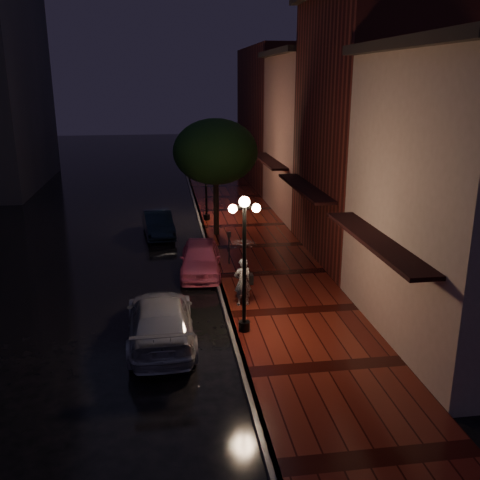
{
  "coord_description": "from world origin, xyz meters",
  "views": [
    {
      "loc": [
        -1.97,
        -20.12,
        7.74
      ],
      "look_at": [
        1.04,
        0.69,
        1.4
      ],
      "focal_mm": 40.0,
      "sensor_mm": 36.0,
      "label": 1
    }
  ],
  "objects_px": {
    "parking_meter": "(229,244)",
    "streetlamp_near": "(244,257)",
    "street_tree": "(216,154)",
    "pink_car": "(200,258)",
    "silver_car": "(161,320)",
    "navy_car": "(158,224)",
    "streetlamp_far": "(206,177)",
    "woman_with_umbrella": "(243,262)"
  },
  "relations": [
    {
      "from": "streetlamp_near",
      "to": "navy_car",
      "type": "distance_m",
      "value": 12.1
    },
    {
      "from": "streetlamp_near",
      "to": "silver_car",
      "type": "height_order",
      "value": "streetlamp_near"
    },
    {
      "from": "streetlamp_near",
      "to": "street_tree",
      "type": "xyz_separation_m",
      "value": [
        0.26,
        10.99,
        1.64
      ]
    },
    {
      "from": "streetlamp_near",
      "to": "street_tree",
      "type": "distance_m",
      "value": 11.12
    },
    {
      "from": "street_tree",
      "to": "silver_car",
      "type": "xyz_separation_m",
      "value": [
        -2.84,
        -11.08,
        -3.53
      ]
    },
    {
      "from": "navy_car",
      "to": "woman_with_umbrella",
      "type": "xyz_separation_m",
      "value": [
        2.94,
        -9.63,
        1.08
      ]
    },
    {
      "from": "streetlamp_near",
      "to": "woman_with_umbrella",
      "type": "bearing_deg",
      "value": 82.79
    },
    {
      "from": "streetlamp_near",
      "to": "silver_car",
      "type": "bearing_deg",
      "value": -178.04
    },
    {
      "from": "silver_car",
      "to": "woman_with_umbrella",
      "type": "relative_size",
      "value": 2.07
    },
    {
      "from": "streetlamp_near",
      "to": "pink_car",
      "type": "relative_size",
      "value": 1.07
    },
    {
      "from": "street_tree",
      "to": "parking_meter",
      "type": "distance_m",
      "value": 5.61
    },
    {
      "from": "navy_car",
      "to": "silver_car",
      "type": "xyz_separation_m",
      "value": [
        0.1,
        -11.72,
        0.07
      ]
    },
    {
      "from": "streetlamp_far",
      "to": "street_tree",
      "type": "xyz_separation_m",
      "value": [
        0.26,
        -3.01,
        1.64
      ]
    },
    {
      "from": "streetlamp_far",
      "to": "parking_meter",
      "type": "xyz_separation_m",
      "value": [
        0.33,
        -7.59,
        -1.6
      ]
    },
    {
      "from": "streetlamp_far",
      "to": "silver_car",
      "type": "height_order",
      "value": "streetlamp_far"
    },
    {
      "from": "woman_with_umbrella",
      "to": "parking_meter",
      "type": "xyz_separation_m",
      "value": [
        0.07,
        4.41,
        -0.72
      ]
    },
    {
      "from": "silver_car",
      "to": "street_tree",
      "type": "bearing_deg",
      "value": -105.71
    },
    {
      "from": "silver_car",
      "to": "parking_meter",
      "type": "relative_size",
      "value": 3.5
    },
    {
      "from": "streetlamp_near",
      "to": "woman_with_umbrella",
      "type": "xyz_separation_m",
      "value": [
        0.25,
        2.0,
        -0.87
      ]
    },
    {
      "from": "streetlamp_near",
      "to": "parking_meter",
      "type": "bearing_deg",
      "value": 87.07
    },
    {
      "from": "streetlamp_near",
      "to": "streetlamp_far",
      "type": "distance_m",
      "value": 14.0
    },
    {
      "from": "streetlamp_near",
      "to": "silver_car",
      "type": "relative_size",
      "value": 0.87
    },
    {
      "from": "silver_car",
      "to": "woman_with_umbrella",
      "type": "distance_m",
      "value": 3.67
    },
    {
      "from": "woman_with_umbrella",
      "to": "streetlamp_far",
      "type": "bearing_deg",
      "value": -98.03
    },
    {
      "from": "street_tree",
      "to": "pink_car",
      "type": "relative_size",
      "value": 1.44
    },
    {
      "from": "street_tree",
      "to": "silver_car",
      "type": "distance_m",
      "value": 11.97
    },
    {
      "from": "street_tree",
      "to": "parking_meter",
      "type": "relative_size",
      "value": 4.11
    },
    {
      "from": "woman_with_umbrella",
      "to": "parking_meter",
      "type": "height_order",
      "value": "woman_with_umbrella"
    },
    {
      "from": "pink_car",
      "to": "silver_car",
      "type": "relative_size",
      "value": 0.81
    },
    {
      "from": "streetlamp_far",
      "to": "pink_car",
      "type": "distance_m",
      "value": 8.56
    },
    {
      "from": "navy_car",
      "to": "pink_car",
      "type": "bearing_deg",
      "value": -79.85
    },
    {
      "from": "navy_car",
      "to": "silver_car",
      "type": "height_order",
      "value": "silver_car"
    },
    {
      "from": "pink_car",
      "to": "silver_car",
      "type": "xyz_separation_m",
      "value": [
        -1.64,
        -5.79,
        0.03
      ]
    },
    {
      "from": "navy_car",
      "to": "streetlamp_far",
      "type": "bearing_deg",
      "value": 35.28
    },
    {
      "from": "streetlamp_near",
      "to": "navy_car",
      "type": "xyz_separation_m",
      "value": [
        -2.68,
        11.63,
        -1.96
      ]
    },
    {
      "from": "parking_meter",
      "to": "woman_with_umbrella",
      "type": "bearing_deg",
      "value": -106.08
    },
    {
      "from": "parking_meter",
      "to": "streetlamp_near",
      "type": "bearing_deg",
      "value": -108.03
    },
    {
      "from": "streetlamp_near",
      "to": "pink_car",
      "type": "bearing_deg",
      "value": 99.45
    },
    {
      "from": "street_tree",
      "to": "silver_car",
      "type": "relative_size",
      "value": 1.17
    },
    {
      "from": "pink_car",
      "to": "silver_car",
      "type": "height_order",
      "value": "silver_car"
    },
    {
      "from": "pink_car",
      "to": "silver_car",
      "type": "distance_m",
      "value": 6.02
    },
    {
      "from": "street_tree",
      "to": "pink_car",
      "type": "distance_m",
      "value": 6.49
    }
  ]
}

